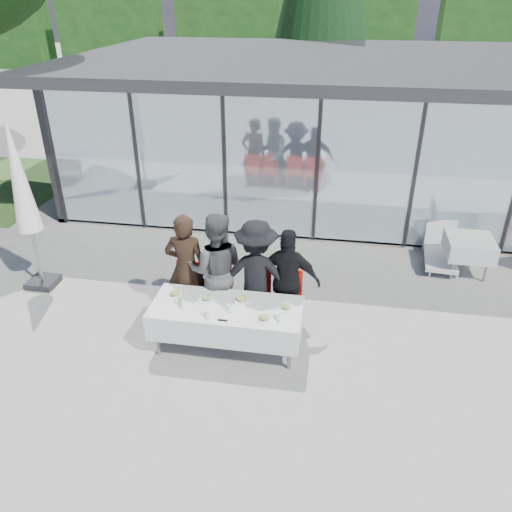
{
  "coord_description": "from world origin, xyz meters",
  "views": [
    {
      "loc": [
        1.44,
        -5.9,
        4.93
      ],
      "look_at": [
        0.23,
        1.2,
        1.05
      ],
      "focal_mm": 35.0,
      "sensor_mm": 36.0,
      "label": 1
    }
  ],
  "objects_px": {
    "plate_d": "(286,307)",
    "spare_table_right": "(469,247)",
    "plate_b": "(206,298)",
    "dining_table": "(227,318)",
    "diner_c": "(256,275)",
    "diner_d": "(288,281)",
    "plate_a": "(175,294)",
    "juice_bottle": "(180,301)",
    "market_umbrella": "(21,189)",
    "lounger": "(440,249)",
    "diner_chair_c": "(257,293)",
    "diner_a": "(186,268)",
    "diner_b": "(216,269)",
    "diner_chair_a": "(189,287)",
    "plate_extra": "(264,318)",
    "folded_eyeglasses": "(223,320)",
    "plate_c": "(241,299)",
    "diner_chair_d": "(288,296)",
    "diner_chair_b": "(218,290)"
  },
  "relations": [
    {
      "from": "folded_eyeglasses",
      "to": "diner_a",
      "type": "bearing_deg",
      "value": 128.51
    },
    {
      "from": "spare_table_right",
      "to": "diner_d",
      "type": "bearing_deg",
      "value": -144.16
    },
    {
      "from": "dining_table",
      "to": "diner_c",
      "type": "xyz_separation_m",
      "value": [
        0.33,
        0.69,
        0.39
      ]
    },
    {
      "from": "market_umbrella",
      "to": "spare_table_right",
      "type": "bearing_deg",
      "value": 12.97
    },
    {
      "from": "diner_a",
      "to": "lounger",
      "type": "height_order",
      "value": "diner_a"
    },
    {
      "from": "diner_chair_c",
      "to": "spare_table_right",
      "type": "xyz_separation_m",
      "value": [
        3.75,
        2.28,
        0.02
      ]
    },
    {
      "from": "diner_a",
      "to": "plate_d",
      "type": "bearing_deg",
      "value": 158.58
    },
    {
      "from": "plate_c",
      "to": "plate_extra",
      "type": "bearing_deg",
      "value": -46.11
    },
    {
      "from": "juice_bottle",
      "to": "diner_b",
      "type": "bearing_deg",
      "value": 65.33
    },
    {
      "from": "diner_chair_a",
      "to": "diner_chair_d",
      "type": "height_order",
      "value": "same"
    },
    {
      "from": "dining_table",
      "to": "lounger",
      "type": "height_order",
      "value": "dining_table"
    },
    {
      "from": "lounger",
      "to": "plate_a",
      "type": "bearing_deg",
      "value": -143.93
    },
    {
      "from": "diner_b",
      "to": "plate_b",
      "type": "distance_m",
      "value": 0.6
    },
    {
      "from": "diner_c",
      "to": "plate_d",
      "type": "xyz_separation_m",
      "value": [
        0.55,
        -0.6,
        -0.15
      ]
    },
    {
      "from": "diner_chair_c",
      "to": "spare_table_right",
      "type": "relative_size",
      "value": 1.13
    },
    {
      "from": "lounger",
      "to": "diner_chair_c",
      "type": "bearing_deg",
      "value": -140.99
    },
    {
      "from": "plate_b",
      "to": "spare_table_right",
      "type": "height_order",
      "value": "plate_b"
    },
    {
      "from": "diner_b",
      "to": "diner_c",
      "type": "distance_m",
      "value": 0.65
    },
    {
      "from": "diner_chair_b",
      "to": "plate_extra",
      "type": "xyz_separation_m",
      "value": [
        0.92,
        -0.99,
        0.24
      ]
    },
    {
      "from": "plate_b",
      "to": "plate_extra",
      "type": "relative_size",
      "value": 1.0
    },
    {
      "from": "plate_d",
      "to": "market_umbrella",
      "type": "relative_size",
      "value": 0.08
    },
    {
      "from": "juice_bottle",
      "to": "market_umbrella",
      "type": "xyz_separation_m",
      "value": [
        -3.13,
        1.31,
        1.08
      ]
    },
    {
      "from": "diner_a",
      "to": "diner_b",
      "type": "xyz_separation_m",
      "value": [
        0.5,
        0.0,
        0.02
      ]
    },
    {
      "from": "diner_a",
      "to": "plate_d",
      "type": "distance_m",
      "value": 1.8
    },
    {
      "from": "dining_table",
      "to": "diner_chair_c",
      "type": "relative_size",
      "value": 2.32
    },
    {
      "from": "diner_d",
      "to": "plate_a",
      "type": "bearing_deg",
      "value": 21.19
    },
    {
      "from": "spare_table_right",
      "to": "folded_eyeglasses",
      "type": "bearing_deg",
      "value": -140.05
    },
    {
      "from": "diner_c",
      "to": "plate_a",
      "type": "xyz_separation_m",
      "value": [
        -1.18,
        -0.53,
        -0.15
      ]
    },
    {
      "from": "dining_table",
      "to": "lounger",
      "type": "xyz_separation_m",
      "value": [
        3.66,
        3.44,
        -0.28
      ]
    },
    {
      "from": "diner_chair_a",
      "to": "diner_d",
      "type": "bearing_deg",
      "value": -2.07
    },
    {
      "from": "diner_chair_b",
      "to": "diner_c",
      "type": "relative_size",
      "value": 0.53
    },
    {
      "from": "plate_c",
      "to": "juice_bottle",
      "type": "height_order",
      "value": "juice_bottle"
    },
    {
      "from": "lounger",
      "to": "plate_c",
      "type": "bearing_deg",
      "value": -136.9
    },
    {
      "from": "diner_b",
      "to": "dining_table",
      "type": "bearing_deg",
      "value": 107.5
    },
    {
      "from": "juice_bottle",
      "to": "diner_chair_b",
      "type": "bearing_deg",
      "value": 66.89
    },
    {
      "from": "dining_table",
      "to": "diner_b",
      "type": "xyz_separation_m",
      "value": [
        -0.32,
        0.69,
        0.43
      ]
    },
    {
      "from": "diner_a",
      "to": "plate_a",
      "type": "height_order",
      "value": "diner_a"
    },
    {
      "from": "dining_table",
      "to": "diner_c",
      "type": "relative_size",
      "value": 1.22
    },
    {
      "from": "plate_a",
      "to": "market_umbrella",
      "type": "height_order",
      "value": "market_umbrella"
    },
    {
      "from": "diner_d",
      "to": "plate_d",
      "type": "distance_m",
      "value": 0.61
    },
    {
      "from": "market_umbrella",
      "to": "lounger",
      "type": "bearing_deg",
      "value": 16.64
    },
    {
      "from": "diner_c",
      "to": "plate_d",
      "type": "bearing_deg",
      "value": 129.93
    },
    {
      "from": "diner_b",
      "to": "diner_chair_c",
      "type": "bearing_deg",
      "value": 178.22
    },
    {
      "from": "diner_d",
      "to": "diner_c",
      "type": "bearing_deg",
      "value": 3.81
    },
    {
      "from": "spare_table_right",
      "to": "market_umbrella",
      "type": "distance_m",
      "value": 8.21
    },
    {
      "from": "lounger",
      "to": "market_umbrella",
      "type": "bearing_deg",
      "value": -163.36
    },
    {
      "from": "plate_a",
      "to": "dining_table",
      "type": "bearing_deg",
      "value": -10.75
    },
    {
      "from": "diner_d",
      "to": "plate_extra",
      "type": "distance_m",
      "value": 0.96
    },
    {
      "from": "plate_extra",
      "to": "folded_eyeglasses",
      "type": "height_order",
      "value": "plate_extra"
    },
    {
      "from": "plate_d",
      "to": "spare_table_right",
      "type": "height_order",
      "value": "plate_d"
    }
  ]
}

